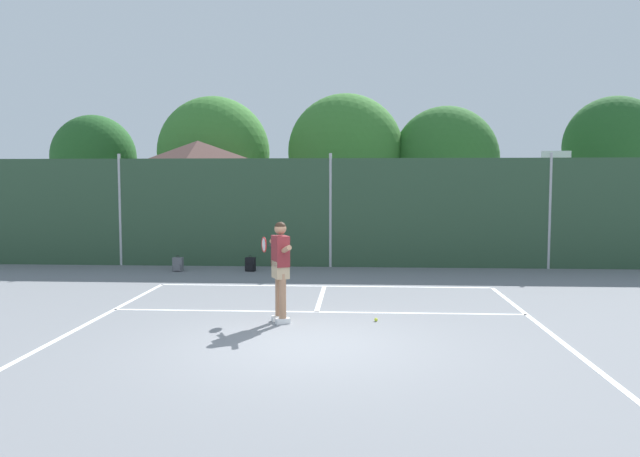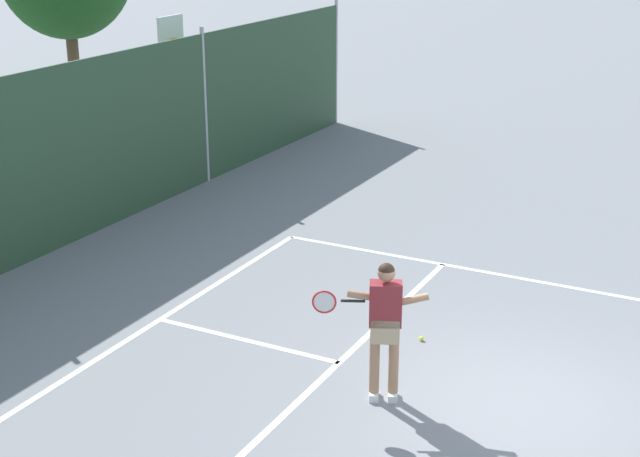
% 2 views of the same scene
% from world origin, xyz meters
% --- Properties ---
extents(ground_plane, '(120.00, 120.00, 0.00)m').
position_xyz_m(ground_plane, '(0.00, 0.00, 0.00)').
color(ground_plane, slate).
extents(court_markings, '(8.30, 11.10, 0.01)m').
position_xyz_m(court_markings, '(0.00, 0.65, 0.00)').
color(court_markings, white).
rests_on(court_markings, ground).
extents(basketball_hoop, '(0.90, 0.67, 3.55)m').
position_xyz_m(basketball_hoop, '(7.03, 10.25, 2.31)').
color(basketball_hoop, '#9E9EA3').
rests_on(basketball_hoop, ground).
extents(tennis_player, '(0.73, 1.29, 1.85)m').
position_xyz_m(tennis_player, '(-0.61, 1.56, 1.11)').
color(tennis_player, silver).
rests_on(tennis_player, ground).
extents(tennis_ball, '(0.07, 0.07, 0.07)m').
position_xyz_m(tennis_ball, '(1.16, 1.72, 0.03)').
color(tennis_ball, '#CCE033').
rests_on(tennis_ball, ground).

